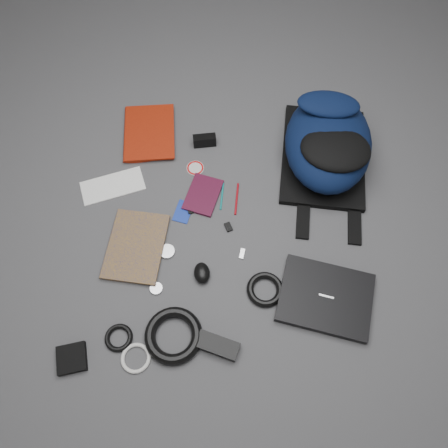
{
  "coord_description": "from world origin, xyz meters",
  "views": [
    {
      "loc": [
        0.02,
        -0.72,
        1.5
      ],
      "look_at": [
        0.0,
        0.0,
        0.02
      ],
      "focal_mm": 35.0,
      "sensor_mm": 36.0,
      "label": 1
    }
  ],
  "objects_px": {
    "power_brick": "(218,346)",
    "backpack": "(328,142)",
    "textbook_red": "(124,134)",
    "compact_camera": "(205,141)",
    "comic_book": "(109,243)",
    "mouse": "(202,273)",
    "pouch": "(72,358)",
    "laptop": "(325,298)",
    "dvd_case": "(203,195)"
  },
  "relations": [
    {
      "from": "compact_camera",
      "to": "backpack",
      "type": "bearing_deg",
      "value": -14.71
    },
    {
      "from": "dvd_case",
      "to": "compact_camera",
      "type": "bearing_deg",
      "value": 107.24
    },
    {
      "from": "dvd_case",
      "to": "pouch",
      "type": "distance_m",
      "value": 0.75
    },
    {
      "from": "dvd_case",
      "to": "power_brick",
      "type": "relative_size",
      "value": 1.19
    },
    {
      "from": "pouch",
      "to": "mouse",
      "type": "bearing_deg",
      "value": 36.23
    },
    {
      "from": "comic_book",
      "to": "power_brick",
      "type": "bearing_deg",
      "value": -34.84
    },
    {
      "from": "textbook_red",
      "to": "dvd_case",
      "type": "xyz_separation_m",
      "value": [
        0.35,
        -0.28,
        -0.01
      ]
    },
    {
      "from": "laptop",
      "to": "comic_book",
      "type": "distance_m",
      "value": 0.81
    },
    {
      "from": "backpack",
      "to": "laptop",
      "type": "bearing_deg",
      "value": -88.02
    },
    {
      "from": "backpack",
      "to": "pouch",
      "type": "relative_size",
      "value": 5.55
    },
    {
      "from": "backpack",
      "to": "dvd_case",
      "type": "distance_m",
      "value": 0.53
    },
    {
      "from": "laptop",
      "to": "textbook_red",
      "type": "distance_m",
      "value": 1.05
    },
    {
      "from": "mouse",
      "to": "power_brick",
      "type": "height_order",
      "value": "mouse"
    },
    {
      "from": "textbook_red",
      "to": "power_brick",
      "type": "bearing_deg",
      "value": -69.28
    },
    {
      "from": "compact_camera",
      "to": "mouse",
      "type": "xyz_separation_m",
      "value": [
        0.02,
        -0.58,
        -0.01
      ]
    },
    {
      "from": "comic_book",
      "to": "mouse",
      "type": "bearing_deg",
      "value": -11.32
    },
    {
      "from": "backpack",
      "to": "dvd_case",
      "type": "xyz_separation_m",
      "value": [
        -0.49,
        -0.19,
        -0.1
      ]
    },
    {
      "from": "mouse",
      "to": "pouch",
      "type": "bearing_deg",
      "value": -153.06
    },
    {
      "from": "laptop",
      "to": "compact_camera",
      "type": "xyz_separation_m",
      "value": [
        -0.45,
        0.66,
        0.01
      ]
    },
    {
      "from": "laptop",
      "to": "pouch",
      "type": "height_order",
      "value": "laptop"
    },
    {
      "from": "comic_book",
      "to": "dvd_case",
      "type": "bearing_deg",
      "value": 39.04
    },
    {
      "from": "laptop",
      "to": "textbook_red",
      "type": "height_order",
      "value": "same"
    },
    {
      "from": "comic_book",
      "to": "dvd_case",
      "type": "distance_m",
      "value": 0.4
    },
    {
      "from": "textbook_red",
      "to": "compact_camera",
      "type": "bearing_deg",
      "value": -10.58
    },
    {
      "from": "backpack",
      "to": "comic_book",
      "type": "height_order",
      "value": "backpack"
    },
    {
      "from": "pouch",
      "to": "dvd_case",
      "type": "bearing_deg",
      "value": 57.51
    },
    {
      "from": "backpack",
      "to": "laptop",
      "type": "distance_m",
      "value": 0.61
    },
    {
      "from": "dvd_case",
      "to": "comic_book",
      "type": "bearing_deg",
      "value": -131.1
    },
    {
      "from": "textbook_red",
      "to": "dvd_case",
      "type": "distance_m",
      "value": 0.45
    },
    {
      "from": "compact_camera",
      "to": "pouch",
      "type": "height_order",
      "value": "compact_camera"
    },
    {
      "from": "comic_book",
      "to": "backpack",
      "type": "bearing_deg",
      "value": 32.8
    },
    {
      "from": "laptop",
      "to": "comic_book",
      "type": "xyz_separation_m",
      "value": [
        -0.79,
        0.19,
        -0.0
      ]
    },
    {
      "from": "backpack",
      "to": "textbook_red",
      "type": "height_order",
      "value": "backpack"
    },
    {
      "from": "power_brick",
      "to": "backpack",
      "type": "bearing_deg",
      "value": 80.32
    },
    {
      "from": "comic_book",
      "to": "compact_camera",
      "type": "xyz_separation_m",
      "value": [
        0.34,
        0.47,
        0.02
      ]
    },
    {
      "from": "textbook_red",
      "to": "dvd_case",
      "type": "relative_size",
      "value": 1.68
    },
    {
      "from": "backpack",
      "to": "textbook_red",
      "type": "distance_m",
      "value": 0.84
    },
    {
      "from": "backpack",
      "to": "mouse",
      "type": "xyz_separation_m",
      "value": [
        -0.47,
        -0.52,
        -0.09
      ]
    },
    {
      "from": "comic_book",
      "to": "pouch",
      "type": "relative_size",
      "value": 2.99
    },
    {
      "from": "laptop",
      "to": "comic_book",
      "type": "bearing_deg",
      "value": 179.52
    },
    {
      "from": "mouse",
      "to": "pouch",
      "type": "distance_m",
      "value": 0.52
    },
    {
      "from": "pouch",
      "to": "laptop",
      "type": "bearing_deg",
      "value": 14.88
    },
    {
      "from": "comic_book",
      "to": "power_brick",
      "type": "relative_size",
      "value": 1.98
    },
    {
      "from": "textbook_red",
      "to": "comic_book",
      "type": "height_order",
      "value": "textbook_red"
    },
    {
      "from": "dvd_case",
      "to": "laptop",
      "type": "bearing_deg",
      "value": -26.06
    },
    {
      "from": "backpack",
      "to": "pouch",
      "type": "bearing_deg",
      "value": -131.6
    },
    {
      "from": "laptop",
      "to": "compact_camera",
      "type": "height_order",
      "value": "compact_camera"
    },
    {
      "from": "textbook_red",
      "to": "power_brick",
      "type": "xyz_separation_m",
      "value": [
        0.42,
        -0.86,
        0.0
      ]
    },
    {
      "from": "power_brick",
      "to": "mouse",
      "type": "bearing_deg",
      "value": 122.45
    },
    {
      "from": "textbook_red",
      "to": "power_brick",
      "type": "height_order",
      "value": "power_brick"
    }
  ]
}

